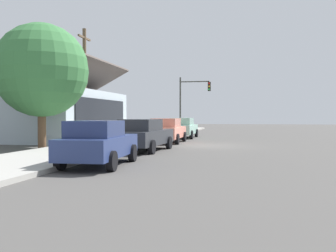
# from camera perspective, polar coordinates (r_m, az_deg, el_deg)

# --- Properties ---
(ground_plane) EXTENTS (120.00, 120.00, 0.00)m
(ground_plane) POSITION_cam_1_polar(r_m,az_deg,el_deg) (22.90, 5.68, -2.89)
(ground_plane) COLOR #4C4947
(sidewalk_curb) EXTENTS (60.00, 4.20, 0.16)m
(sidewalk_curb) POSITION_cam_1_polar(r_m,az_deg,el_deg) (24.15, -7.66, -2.48)
(sidewalk_curb) COLOR #A3A099
(sidewalk_curb) RESTS_ON ground
(car_navy) EXTENTS (4.45, 2.12, 1.59)m
(car_navy) POSITION_cam_1_polar(r_m,az_deg,el_deg) (13.74, -10.20, -2.45)
(car_navy) COLOR navy
(car_navy) RESTS_ON ground
(car_charcoal) EXTENTS (4.93, 2.19, 1.59)m
(car_charcoal) POSITION_cam_1_polar(r_m,az_deg,el_deg) (19.24, -3.65, -1.29)
(car_charcoal) COLOR #2D3035
(car_charcoal) RESTS_ON ground
(car_coral) EXTENTS (4.56, 2.04, 1.59)m
(car_coral) POSITION_cam_1_polar(r_m,az_deg,el_deg) (25.08, -0.15, -0.64)
(car_coral) COLOR #EA8C75
(car_coral) RESTS_ON ground
(car_seafoam) EXTENTS (4.80, 1.99, 1.59)m
(car_seafoam) POSITION_cam_1_polar(r_m,az_deg,el_deg) (30.58, 2.20, -0.25)
(car_seafoam) COLOR #9ED1BC
(car_seafoam) RESTS_ON ground
(storefront_building) EXTENTS (11.98, 8.26, 5.82)m
(storefront_building) POSITION_cam_1_polar(r_m,az_deg,el_deg) (30.21, -16.70, 1.79)
(storefront_building) COLOR #ADBCC6
(storefront_building) RESTS_ON ground
(shade_tree) EXTENTS (5.03, 5.03, 6.72)m
(shade_tree) POSITION_cam_1_polar(r_m,az_deg,el_deg) (22.04, -18.16, 7.78)
(shade_tree) COLOR brown
(shade_tree) RESTS_ON ground
(traffic_light_main) EXTENTS (0.37, 2.79, 5.20)m
(traffic_light_main) POSITION_cam_1_polar(r_m,az_deg,el_deg) (34.58, 3.55, 4.38)
(traffic_light_main) COLOR #383833
(traffic_light_main) RESTS_ON ground
(utility_pole_wooden) EXTENTS (1.80, 0.24, 7.50)m
(utility_pole_wooden) POSITION_cam_1_polar(r_m,az_deg,el_deg) (26.26, -12.20, 6.22)
(utility_pole_wooden) COLOR brown
(utility_pole_wooden) RESTS_ON ground
(fire_hydrant_red) EXTENTS (0.22, 0.22, 0.71)m
(fire_hydrant_red) POSITION_cam_1_polar(r_m,az_deg,el_deg) (22.80, -5.13, -1.66)
(fire_hydrant_red) COLOR red
(fire_hydrant_red) RESTS_ON sidewalk_curb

